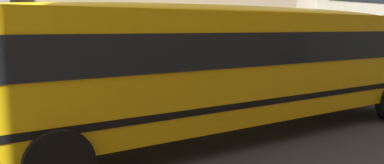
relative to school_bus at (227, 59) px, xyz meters
name	(u,v)px	position (x,y,z in m)	size (l,w,h in m)	color
ground_plane	(177,122)	(-0.41, 1.62, -1.81)	(400.00, 400.00, 0.00)	#38383D
sidewalk_far	(90,86)	(-0.41, 8.87, -1.81)	(120.00, 3.00, 0.01)	gray
lane_centreline	(177,122)	(-0.41, 1.62, -1.81)	(110.00, 0.16, 0.01)	silver
school_bus	(227,59)	(0.00, 0.00, 0.00)	(13.74, 3.57, 3.05)	yellow
parked_car_dark_blue_far_corner	(374,55)	(17.24, 6.19, -0.97)	(3.97, 2.02, 1.64)	navy
parked_car_teal_by_lamppost	(311,60)	(10.71, 5.97, -0.97)	(3.95, 1.97, 1.64)	#195B66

